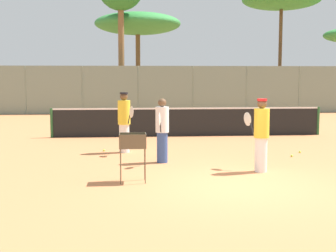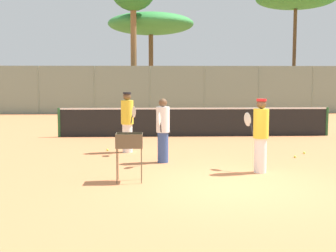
{
  "view_description": "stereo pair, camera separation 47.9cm",
  "coord_description": "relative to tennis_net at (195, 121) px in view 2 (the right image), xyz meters",
  "views": [
    {
      "loc": [
        -2.18,
        -9.09,
        2.21
      ],
      "look_at": [
        -1.23,
        2.37,
        1.0
      ],
      "focal_mm": 50.0,
      "sensor_mm": 36.0,
      "label": 1
    },
    {
      "loc": [
        -1.7,
        -9.12,
        2.21
      ],
      "look_at": [
        -1.23,
        2.37,
        1.0
      ],
      "focal_mm": 50.0,
      "sensor_mm": 36.0,
      "label": 2
    }
  ],
  "objects": [
    {
      "name": "ball_cart",
      "position": [
        -2.12,
        -7.52,
        0.23
      ],
      "size": [
        0.56,
        0.41,
        1.03
      ],
      "color": "brown",
      "rests_on": "ground_plane"
    },
    {
      "name": "tree_2",
      "position": [
        -1.54,
        16.39,
        5.35
      ],
      "size": [
        6.07,
        6.07,
        6.7
      ],
      "color": "brown",
      "rests_on": "ground_plane"
    },
    {
      "name": "tennis_ball_1",
      "position": [
        2.77,
        -4.14,
        -0.53
      ],
      "size": [
        0.07,
        0.07,
        0.07
      ],
      "primitive_type": "sphere",
      "color": "#D1E54C",
      "rests_on": "ground_plane"
    },
    {
      "name": "tennis_ball_5",
      "position": [
        -2.95,
        -3.37,
        -0.53
      ],
      "size": [
        0.07,
        0.07,
        0.07
      ],
      "primitive_type": "sphere",
      "color": "#D1E54C",
      "rests_on": "ground_plane"
    },
    {
      "name": "player_yellow_shirt",
      "position": [
        -1.35,
        -5.34,
        0.3
      ],
      "size": [
        0.35,
        0.89,
        1.66
      ],
      "rotation": [
        0.0,
        0.0,
        4.52
      ],
      "color": "#334C8C",
      "rests_on": "ground_plane"
    },
    {
      "name": "tennis_ball_2",
      "position": [
        2.3,
        -4.78,
        -0.53
      ],
      "size": [
        0.07,
        0.07,
        0.07
      ],
      "primitive_type": "sphere",
      "color": "#D1E54C",
      "rests_on": "ground_plane"
    },
    {
      "name": "player_white_outfit",
      "position": [
        -2.33,
        -3.63,
        0.36
      ],
      "size": [
        0.49,
        0.87,
        1.77
      ],
      "rotation": [
        0.0,
        0.0,
        5.12
      ],
      "color": "white",
      "rests_on": "ground_plane"
    },
    {
      "name": "ground_plane",
      "position": [
        0.0,
        -8.16,
        -0.56
      ],
      "size": [
        80.0,
        80.0,
        0.0
      ],
      "primitive_type": "plane",
      "color": "#D37F4C"
    },
    {
      "name": "back_fence",
      "position": [
        0.0,
        10.83,
        0.87
      ],
      "size": [
        29.81,
        0.08,
        2.86
      ],
      "color": "gray",
      "rests_on": "ground_plane"
    },
    {
      "name": "player_red_cap",
      "position": [
        0.87,
        -6.69,
        0.33
      ],
      "size": [
        0.48,
        0.86,
        1.71
      ],
      "rotation": [
        0.0,
        0.0,
        1.97
      ],
      "color": "white",
      "rests_on": "ground_plane"
    },
    {
      "name": "tennis_net",
      "position": [
        0.0,
        0.0,
        0.0
      ],
      "size": [
        10.14,
        0.1,
        1.07
      ],
      "color": "#26592D",
      "rests_on": "ground_plane"
    }
  ]
}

